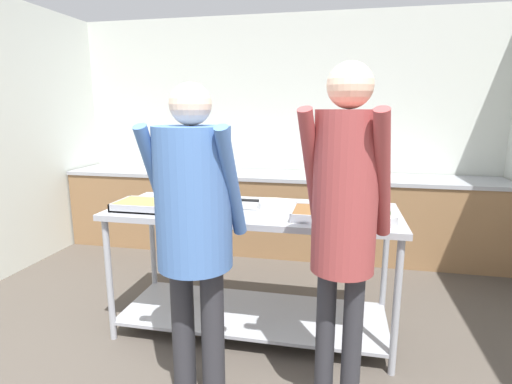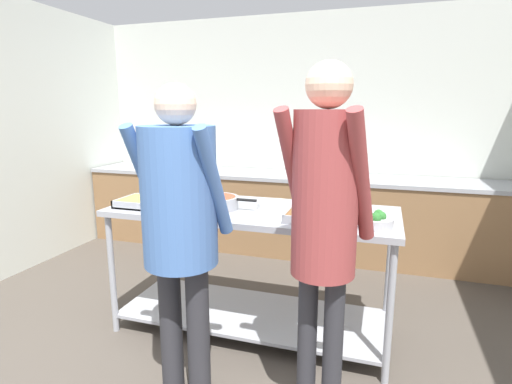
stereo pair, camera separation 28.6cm
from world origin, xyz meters
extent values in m
cube|color=silver|center=(0.00, 3.49, 1.32)|extent=(4.97, 0.06, 2.65)
cube|color=olive|center=(0.00, 3.12, 0.43)|extent=(4.81, 0.62, 0.85)
cube|color=#9EA0A8|center=(0.00, 3.12, 0.87)|extent=(4.81, 0.65, 0.04)
cube|color=black|center=(-0.81, 3.12, 0.88)|extent=(0.53, 0.44, 0.02)
cube|color=#9EA0A8|center=(0.12, 1.41, 0.90)|extent=(1.99, 0.76, 0.04)
cube|color=#9EA0A8|center=(0.12, 1.41, 0.12)|extent=(1.91, 0.68, 0.02)
cylinder|color=#9EA0A8|center=(-0.83, 1.08, 0.44)|extent=(0.04, 0.04, 0.88)
cylinder|color=#9EA0A8|center=(1.06, 1.08, 0.44)|extent=(0.04, 0.04, 0.88)
cylinder|color=#9EA0A8|center=(-0.83, 1.74, 0.44)|extent=(0.04, 0.04, 0.88)
cylinder|color=#9EA0A8|center=(1.06, 1.74, 0.44)|extent=(0.04, 0.04, 0.88)
cube|color=#9EA0A8|center=(-0.60, 1.26, 0.93)|extent=(0.44, 0.30, 0.01)
cube|color=gold|center=(-0.60, 1.26, 0.95)|extent=(0.42, 0.27, 0.04)
cube|color=#9EA0A8|center=(-0.60, 1.12, 0.95)|extent=(0.44, 0.01, 0.05)
cube|color=#9EA0A8|center=(-0.60, 1.40, 0.95)|extent=(0.44, 0.01, 0.05)
cube|color=#9EA0A8|center=(-0.82, 1.26, 0.95)|extent=(0.01, 0.30, 0.05)
cube|color=#9EA0A8|center=(-0.39, 1.26, 0.95)|extent=(0.01, 0.30, 0.05)
cylinder|color=#9EA0A8|center=(-0.12, 1.34, 0.96)|extent=(0.31, 0.31, 0.09)
cylinder|color=#B7472D|center=(-0.12, 1.34, 1.00)|extent=(0.27, 0.27, 0.01)
cylinder|color=black|center=(0.10, 1.34, 1.00)|extent=(0.14, 0.02, 0.02)
cylinder|color=white|center=(0.25, 1.47, 0.93)|extent=(0.24, 0.24, 0.01)
cylinder|color=white|center=(0.25, 1.47, 0.94)|extent=(0.23, 0.23, 0.01)
cylinder|color=white|center=(0.25, 1.47, 0.95)|extent=(0.23, 0.23, 0.01)
cylinder|color=white|center=(0.25, 1.47, 0.96)|extent=(0.23, 0.23, 0.01)
cube|color=#9EA0A8|center=(0.61, 1.27, 0.93)|extent=(0.40, 0.33, 0.01)
cube|color=brown|center=(0.61, 1.27, 0.95)|extent=(0.38, 0.30, 0.04)
cube|color=#9EA0A8|center=(0.61, 1.11, 0.95)|extent=(0.40, 0.01, 0.05)
cube|color=#9EA0A8|center=(0.61, 1.43, 0.95)|extent=(0.40, 0.01, 0.05)
cube|color=#9EA0A8|center=(0.41, 1.27, 0.95)|extent=(0.01, 0.33, 0.05)
cube|color=#9EA0A8|center=(0.80, 1.27, 0.95)|extent=(0.01, 0.33, 0.05)
cylinder|color=#B2B2B7|center=(0.95, 1.21, 0.95)|extent=(0.21, 0.21, 0.06)
sphere|color=#2D702D|center=(0.98, 1.21, 0.99)|extent=(0.06, 0.06, 0.06)
sphere|color=#2D702D|center=(0.96, 1.26, 0.99)|extent=(0.06, 0.06, 0.06)
sphere|color=#2D702D|center=(0.90, 1.20, 0.99)|extent=(0.06, 0.06, 0.06)
sphere|color=#2D702D|center=(0.95, 1.17, 0.99)|extent=(0.06, 0.06, 0.06)
cylinder|color=#2D2D33|center=(-0.12, 0.66, 0.40)|extent=(0.13, 0.13, 0.79)
cylinder|color=#2D2D33|center=(0.06, 0.64, 0.40)|extent=(0.13, 0.13, 0.79)
cylinder|color=#4770B2|center=(-0.24, 0.67, 1.24)|extent=(0.09, 0.33, 0.59)
cylinder|color=#4770B2|center=(0.18, 0.64, 1.24)|extent=(0.09, 0.33, 0.59)
cylinder|color=#4770B2|center=(-0.03, 0.65, 1.16)|extent=(0.39, 0.39, 0.73)
sphere|color=beige|center=(-0.03, 0.65, 1.63)|extent=(0.21, 0.21, 0.21)
cylinder|color=#2D2D33|center=(0.66, 0.66, 0.42)|extent=(0.10, 0.10, 0.83)
cylinder|color=#2D2D33|center=(0.79, 0.63, 0.42)|extent=(0.10, 0.10, 0.83)
cylinder|color=#993D3D|center=(0.57, 0.69, 1.31)|extent=(0.15, 0.35, 0.62)
cylinder|color=#993D3D|center=(0.88, 0.61, 1.31)|extent=(0.15, 0.35, 0.62)
cylinder|color=#993D3D|center=(0.73, 0.65, 1.22)|extent=(0.31, 0.31, 0.77)
sphere|color=beige|center=(0.73, 0.65, 1.71)|extent=(0.21, 0.21, 0.21)
cylinder|color=#23602D|center=(-1.30, 3.05, 0.99)|extent=(0.07, 0.07, 0.20)
cone|color=#23602D|center=(-1.30, 3.05, 1.12)|extent=(0.06, 0.06, 0.08)
cylinder|color=black|center=(-1.30, 3.05, 1.17)|extent=(0.03, 0.03, 0.02)
camera|label=1|loc=(0.69, -1.23, 1.61)|focal=28.00mm
camera|label=2|loc=(0.97, -1.16, 1.61)|focal=28.00mm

